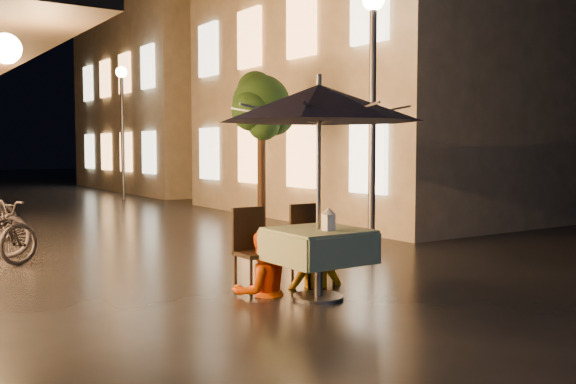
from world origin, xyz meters
TOP-DOWN VIEW (x-y plane):
  - ground at (0.00, 0.00)m, footprint 90.00×90.00m
  - east_building_near at (7.49, 6.50)m, footprint 7.30×9.30m
  - east_building_far at (7.49, 18.00)m, footprint 7.30×10.30m
  - street_tree at (2.41, 4.51)m, footprint 1.43×1.20m
  - streetlamp_near at (3.00, 2.00)m, footprint 0.36×0.36m
  - streetlamp_far at (3.00, 14.00)m, footprint 0.36×0.36m
  - cafe_table at (0.16, -0.37)m, footprint 0.99×0.99m
  - patio_umbrella at (0.16, -0.37)m, footprint 2.24×2.24m
  - cafe_chair_left at (-0.24, 0.37)m, footprint 0.42×0.42m
  - cafe_chair_right at (0.56, 0.37)m, footprint 0.42×0.42m
  - table_lantern at (0.16, -0.55)m, footprint 0.16×0.16m
  - person_orange at (-0.23, 0.18)m, footprint 0.76×0.63m
  - person_yellow at (0.52, 0.21)m, footprint 0.99×0.68m

SIDE VIEW (x-z plane):
  - ground at x=0.00m, z-range 0.00..0.00m
  - cafe_chair_left at x=-0.24m, z-range 0.05..1.03m
  - cafe_chair_right at x=0.56m, z-range 0.05..1.03m
  - cafe_table at x=0.16m, z-range 0.20..0.98m
  - person_yellow at x=0.52m, z-range 0.00..1.40m
  - person_orange at x=-0.23m, z-range 0.00..1.42m
  - table_lantern at x=0.16m, z-range 0.79..1.04m
  - patio_umbrella at x=0.16m, z-range 0.92..3.38m
  - street_tree at x=2.41m, z-range 0.85..4.00m
  - streetlamp_near at x=3.00m, z-range 0.80..5.03m
  - streetlamp_far at x=3.00m, z-range 0.80..5.03m
  - east_building_near at x=7.49m, z-range 0.01..6.81m
  - east_building_far at x=7.49m, z-range 0.01..7.31m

